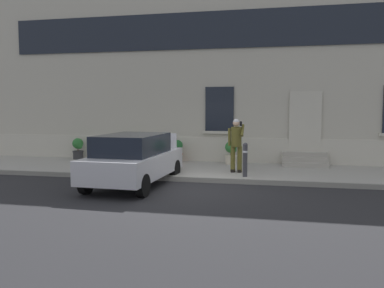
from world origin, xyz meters
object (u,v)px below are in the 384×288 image
Objects in this scene: hatchback_car_silver at (134,159)px; bollard_near_person at (245,158)px; planter_charcoal at (78,148)px; person_on_phone at (236,142)px; planter_olive at (125,150)px; planter_terracotta at (177,150)px; planter_cream at (231,152)px.

bollard_near_person is at bearing 23.57° from hatchback_car_silver.
hatchback_car_silver is at bearing -46.14° from planter_charcoal.
planter_olive is at bearing 158.95° from person_on_phone.
bollard_near_person reaches higher than planter_terracotta.
hatchback_car_silver reaches higher than planter_olive.
person_on_phone is 2.03× the size of planter_cream.
person_on_phone is 3.28m from planter_terracotta.
planter_charcoal is 1.00× the size of planter_cream.
planter_charcoal is at bearing 158.29° from bollard_near_person.
hatchback_car_silver is 4.79× the size of planter_charcoal.
bollard_near_person reaches higher than planter_olive.
planter_charcoal and planter_terracotta have the same top height.
hatchback_car_silver is 3.94× the size of bollard_near_person.
bollard_near_person is 7.61m from planter_charcoal.
planter_charcoal is 1.00× the size of planter_olive.
hatchback_car_silver is 4.79× the size of planter_terracotta.
planter_charcoal is (-3.99, 4.15, -0.18)m from hatchback_car_silver.
hatchback_car_silver is at bearing -120.05° from planter_cream.
hatchback_car_silver is 4.79× the size of planter_cream.
planter_olive is (-1.89, 3.99, -0.18)m from hatchback_car_silver.
hatchback_car_silver is at bearing -156.43° from bollard_near_person.
planter_charcoal is at bearing 133.86° from hatchback_car_silver.
person_on_phone is 7.04m from planter_charcoal.
hatchback_car_silver is at bearing -92.99° from planter_terracotta.
planter_terracotta is at bearing 4.35° from planter_olive.
planter_olive is 1.00× the size of planter_cream.
hatchback_car_silver is 4.64m from planter_cream.
planter_terracotta is 1.00× the size of planter_cream.
planter_charcoal and planter_cream have the same top height.
planter_olive is (2.10, -0.17, 0.00)m from planter_charcoal.
planter_olive is 2.11m from planter_terracotta.
person_on_phone reaches higher than bollard_near_person.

